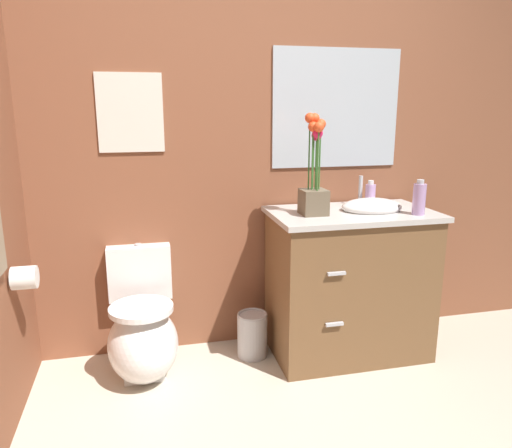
{
  "coord_description": "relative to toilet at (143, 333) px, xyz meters",
  "views": [
    {
      "loc": [
        -0.66,
        -1.3,
        1.46
      ],
      "look_at": [
        -0.07,
        1.17,
        0.85
      ],
      "focal_mm": 34.12,
      "sensor_mm": 36.0,
      "label": 1
    }
  ],
  "objects": [
    {
      "name": "lotion_bottle",
      "position": [
        1.53,
        -0.19,
        0.72
      ],
      "size": [
        0.07,
        0.07,
        0.2
      ],
      "color": "#B28CBF",
      "rests_on": "vanity_cabinet"
    },
    {
      "name": "wall_poster",
      "position": [
        0.0,
        0.27,
        1.18
      ],
      "size": [
        0.36,
        0.01,
        0.43
      ],
      "primitive_type": "cube",
      "color": "silver"
    },
    {
      "name": "wall_back",
      "position": [
        0.9,
        0.3,
        1.01
      ],
      "size": [
        4.01,
        0.05,
        2.5
      ],
      "primitive_type": "cube",
      "color": "brown",
      "rests_on": "ground_plane"
    },
    {
      "name": "wall_mirror",
      "position": [
        1.21,
        0.27,
        1.21
      ],
      "size": [
        0.8,
        0.01,
        0.7
      ],
      "primitive_type": "cube",
      "color": "#B2BCC6"
    },
    {
      "name": "vanity_cabinet",
      "position": [
        1.21,
        -0.03,
        0.21
      ],
      "size": [
        0.94,
        0.56,
        1.06
      ],
      "color": "brown",
      "rests_on": "ground_plane"
    },
    {
      "name": "soap_bottle",
      "position": [
        1.38,
        0.1,
        0.7
      ],
      "size": [
        0.06,
        0.06,
        0.15
      ],
      "color": "#B28CBF",
      "rests_on": "vanity_cabinet"
    },
    {
      "name": "flower_vase",
      "position": [
        0.96,
        -0.05,
        0.84
      ],
      "size": [
        0.14,
        0.14,
        0.55
      ],
      "color": "brown",
      "rests_on": "vanity_cabinet"
    },
    {
      "name": "toilet",
      "position": [
        0.0,
        0.0,
        0.0
      ],
      "size": [
        0.38,
        0.59,
        0.69
      ],
      "color": "white",
      "rests_on": "ground_plane"
    },
    {
      "name": "trash_bin",
      "position": [
        0.63,
        0.05,
        -0.11
      ],
      "size": [
        0.18,
        0.18,
        0.27
      ],
      "color": "#B7B7BC",
      "rests_on": "ground_plane"
    },
    {
      "name": "toilet_paper_roll",
      "position": [
        -0.52,
        -0.2,
        0.44
      ],
      "size": [
        0.11,
        0.11,
        0.11
      ],
      "primitive_type": "cylinder",
      "rotation": [
        0.0,
        1.57,
        0.0
      ],
      "color": "white"
    }
  ]
}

